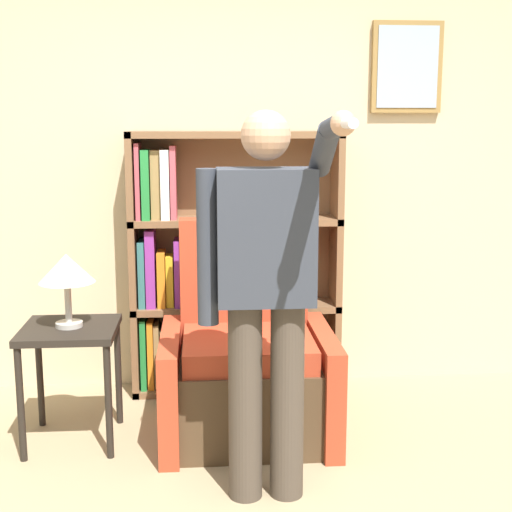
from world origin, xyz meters
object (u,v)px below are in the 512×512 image
object	(u,v)px
bookcase	(212,264)
armchair	(247,366)
person_standing	(266,285)
table_lamp	(67,271)
side_table	(70,345)

from	to	relation	value
bookcase	armchair	world-z (taller)	bookcase
armchair	person_standing	size ratio (longest dim) A/B	0.66
table_lamp	side_table	bearing A→B (deg)	-116.57
table_lamp	person_standing	bearing A→B (deg)	-34.16
person_standing	table_lamp	xyz separation A→B (m)	(-0.96, 0.65, -0.06)
armchair	bookcase	bearing A→B (deg)	105.10
bookcase	armchair	size ratio (longest dim) A/B	1.42
bookcase	table_lamp	size ratio (longest dim) A/B	4.23
side_table	person_standing	bearing A→B (deg)	-34.16
armchair	side_table	world-z (taller)	armchair
armchair	person_standing	bearing A→B (deg)	-86.93
person_standing	side_table	xyz separation A→B (m)	(-0.96, 0.65, -0.45)
bookcase	side_table	world-z (taller)	bookcase
armchair	side_table	xyz separation A→B (m)	(-0.92, -0.07, 0.16)
person_standing	side_table	distance (m)	1.25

